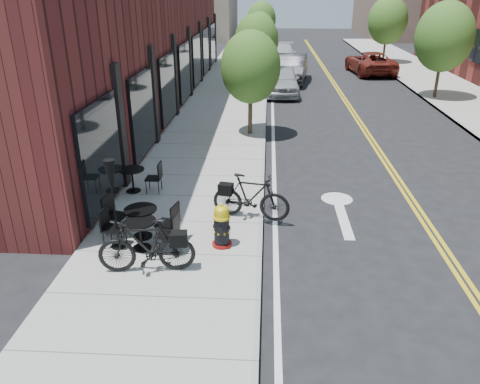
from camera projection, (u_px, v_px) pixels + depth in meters
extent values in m
plane|color=black|center=(262.00, 261.00, 9.87)|extent=(120.00, 120.00, 0.00)
cube|color=#9E9B93|center=(217.00, 127.00, 19.08)|extent=(4.00, 70.00, 0.12)
cube|color=#441616|center=(127.00, 29.00, 21.59)|extent=(5.00, 28.00, 7.00)
cylinder|color=#382B1E|center=(250.00, 113.00, 17.75)|extent=(0.16, 0.16, 1.61)
ellipsoid|color=#396520|center=(251.00, 67.00, 17.07)|extent=(2.20, 2.20, 2.64)
cylinder|color=#382B1E|center=(256.00, 75.00, 25.04)|extent=(0.16, 0.16, 1.68)
ellipsoid|color=#396520|center=(256.00, 41.00, 24.33)|extent=(2.30, 2.30, 2.76)
cylinder|color=#382B1E|center=(259.00, 56.00, 32.37)|extent=(0.16, 0.16, 1.57)
ellipsoid|color=#396520|center=(259.00, 31.00, 31.71)|extent=(2.10, 2.10, 2.52)
cylinder|color=#382B1E|center=(261.00, 42.00, 39.65)|extent=(0.16, 0.16, 1.71)
ellipsoid|color=#396520|center=(261.00, 19.00, 38.92)|extent=(2.40, 2.40, 2.88)
cylinder|color=#382B1E|center=(437.00, 79.00, 23.61)|extent=(0.16, 0.16, 1.82)
ellipsoid|color=#396520|center=(444.00, 37.00, 22.79)|extent=(2.80, 2.80, 3.36)
cylinder|color=#382B1E|center=(384.00, 50.00, 34.57)|extent=(0.16, 0.16, 1.82)
ellipsoid|color=#396520|center=(388.00, 20.00, 33.75)|extent=(2.80, 2.80, 3.36)
cylinder|color=maroon|center=(222.00, 244.00, 10.23)|extent=(0.54, 0.54, 0.06)
cylinder|color=black|center=(222.00, 231.00, 10.10)|extent=(0.42, 0.42, 0.64)
cylinder|color=yellow|center=(221.00, 217.00, 9.97)|extent=(0.48, 0.48, 0.04)
cylinder|color=yellow|center=(221.00, 213.00, 9.93)|extent=(0.41, 0.41, 0.15)
ellipsoid|color=yellow|center=(221.00, 210.00, 9.90)|extent=(0.40, 0.40, 0.19)
cylinder|color=yellow|center=(221.00, 206.00, 9.86)|extent=(0.07, 0.07, 0.06)
imported|color=black|center=(146.00, 246.00, 9.09)|extent=(1.95, 0.76, 1.14)
imported|color=black|center=(251.00, 197.00, 11.20)|extent=(1.97, 0.90, 1.14)
cylinder|color=black|center=(142.00, 248.00, 10.11)|extent=(0.46, 0.46, 0.03)
cylinder|color=black|center=(141.00, 235.00, 9.98)|extent=(0.06, 0.06, 0.65)
cylinder|color=black|center=(139.00, 221.00, 9.85)|extent=(0.79, 0.79, 0.03)
cylinder|color=black|center=(134.00, 191.00, 12.93)|extent=(0.40, 0.40, 0.03)
cylinder|color=black|center=(133.00, 180.00, 12.81)|extent=(0.05, 0.05, 0.63)
cylinder|color=black|center=(132.00, 170.00, 12.68)|extent=(0.69, 0.69, 0.03)
cylinder|color=black|center=(143.00, 236.00, 10.58)|extent=(0.51, 0.51, 0.03)
cylinder|color=black|center=(142.00, 223.00, 10.45)|extent=(0.07, 0.07, 0.67)
cylinder|color=black|center=(140.00, 209.00, 10.31)|extent=(0.88, 0.88, 0.03)
cylinder|color=black|center=(119.00, 246.00, 10.18)|extent=(0.32, 0.32, 0.04)
cylinder|color=black|center=(114.00, 205.00, 9.79)|extent=(0.04, 0.04, 1.94)
cone|color=black|center=(111.00, 180.00, 9.55)|extent=(0.23, 0.23, 0.86)
imported|color=#A7AAAF|center=(282.00, 80.00, 24.78)|extent=(1.78, 4.37, 1.49)
imported|color=black|center=(291.00, 69.00, 27.99)|extent=(2.32, 5.06, 1.61)
imported|color=silver|center=(282.00, 55.00, 34.22)|extent=(2.14, 5.03, 1.45)
imported|color=maroon|center=(370.00, 63.00, 30.72)|extent=(2.88, 5.36, 1.43)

